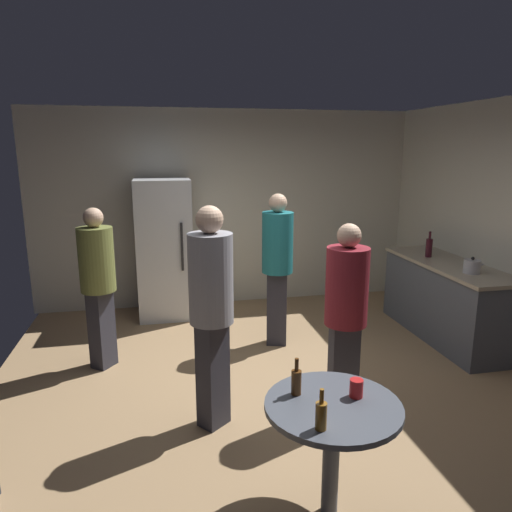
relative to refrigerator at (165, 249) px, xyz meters
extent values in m
cube|color=#9E7C56|center=(0.90, -2.20, -0.95)|extent=(5.20, 5.20, 0.10)
cube|color=beige|center=(0.90, 0.43, 0.45)|extent=(5.32, 0.06, 2.70)
cube|color=silver|center=(0.00, 0.00, 0.00)|extent=(0.70, 0.65, 1.80)
cube|color=#262628|center=(0.21, -0.34, 0.09)|extent=(0.03, 0.03, 0.60)
cube|color=#4C515B|center=(3.18, -1.42, -0.47)|extent=(0.60, 1.85, 0.86)
cube|color=tan|center=(3.18, -1.42, -0.02)|extent=(0.64, 1.89, 0.04)
cylinder|color=#B2B2B7|center=(3.13, -1.88, 0.07)|extent=(0.17, 0.17, 0.14)
sphere|color=black|center=(3.13, -1.88, 0.16)|extent=(0.04, 0.04, 0.04)
cone|color=#B2B2B7|center=(3.25, -1.88, 0.08)|extent=(0.09, 0.04, 0.06)
cylinder|color=#3F141E|center=(3.11, -1.10, 0.11)|extent=(0.08, 0.08, 0.22)
cylinder|color=#3F141E|center=(3.11, -1.10, 0.26)|extent=(0.03, 0.03, 0.09)
cylinder|color=#4C515B|center=(0.89, -3.76, -0.55)|extent=(0.10, 0.10, 0.70)
cylinder|color=#4C515B|center=(0.89, -3.76, -0.18)|extent=(0.80, 0.80, 0.03)
cylinder|color=#8C5919|center=(0.73, -3.99, -0.09)|extent=(0.06, 0.06, 0.15)
cylinder|color=#8C5919|center=(0.73, -3.99, 0.02)|extent=(0.02, 0.02, 0.08)
cylinder|color=#593314|center=(0.71, -3.61, -0.09)|extent=(0.06, 0.06, 0.15)
cylinder|color=#593314|center=(0.71, -3.61, 0.02)|extent=(0.02, 0.02, 0.08)
cylinder|color=red|center=(1.05, -3.72, -0.11)|extent=(0.08, 0.08, 0.11)
cube|color=#2D2D38|center=(1.38, -2.73, -0.50)|extent=(0.23, 0.19, 0.80)
cylinder|color=maroon|center=(1.38, -2.73, 0.21)|extent=(0.37, 0.37, 0.63)
sphere|color=#D8AD8C|center=(1.38, -2.73, 0.62)|extent=(0.19, 0.19, 0.19)
cube|color=#2D2D38|center=(0.31, -2.67, -0.46)|extent=(0.28, 0.27, 0.87)
cylinder|color=gray|center=(0.31, -2.67, 0.32)|extent=(0.48, 0.48, 0.69)
sphere|color=#D8AD8C|center=(0.31, -2.67, 0.77)|extent=(0.21, 0.21, 0.21)
cube|color=#2D2D38|center=(-0.67, -1.40, -0.50)|extent=(0.27, 0.28, 0.80)
cylinder|color=olive|center=(-0.67, -1.40, 0.22)|extent=(0.48, 0.48, 0.63)
sphere|color=#D8AD8C|center=(-0.67, -1.40, 0.63)|extent=(0.19, 0.19, 0.19)
cube|color=#2D2D38|center=(1.20, -1.21, -0.48)|extent=(0.26, 0.22, 0.84)
cylinder|color=#1E727A|center=(1.20, -1.21, 0.27)|extent=(0.42, 0.42, 0.67)
sphere|color=#D8AD8C|center=(1.20, -1.21, 0.71)|extent=(0.20, 0.20, 0.20)
camera|label=1|loc=(-0.05, -6.08, 1.27)|focal=32.99mm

